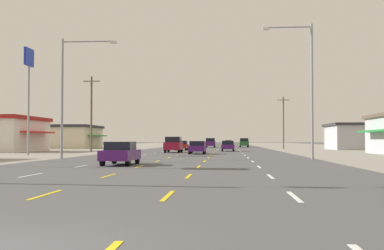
% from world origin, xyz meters
% --- Properties ---
extents(ground_plane, '(572.00, 572.00, 0.00)m').
position_xyz_m(ground_plane, '(0.00, 66.00, 0.00)').
color(ground_plane, '#4C4C4F').
extents(lot_apron_left, '(28.00, 440.00, 0.01)m').
position_xyz_m(lot_apron_left, '(-24.75, 66.00, 0.00)').
color(lot_apron_left, gray).
rests_on(lot_apron_left, ground).
extents(lot_apron_right, '(28.00, 440.00, 0.01)m').
position_xyz_m(lot_apron_right, '(24.75, 66.00, 0.00)').
color(lot_apron_right, gray).
rests_on(lot_apron_right, ground).
extents(lane_markings, '(10.64, 227.60, 0.01)m').
position_xyz_m(lane_markings, '(0.00, 104.50, 0.01)').
color(lane_markings, white).
rests_on(lane_markings, ground).
extents(signal_span_wire, '(25.89, 0.53, 9.60)m').
position_xyz_m(signal_span_wire, '(0.03, 11.32, 5.67)').
color(signal_span_wire, brown).
rests_on(signal_span_wire, ground).
extents(sedan_inner_left_nearest, '(1.80, 4.50, 1.46)m').
position_xyz_m(sedan_inner_left_nearest, '(-3.28, 23.83, 0.76)').
color(sedan_inner_left_nearest, '#4C196B').
rests_on(sedan_inner_left_nearest, ground).
extents(sedan_center_turn_near, '(1.80, 4.50, 1.46)m').
position_xyz_m(sedan_center_turn_near, '(0.07, 48.46, 0.76)').
color(sedan_center_turn_near, '#4C196B').
rests_on(sedan_center_turn_near, ground).
extents(suv_inner_left_mid, '(1.98, 4.90, 1.98)m').
position_xyz_m(suv_inner_left_mid, '(-3.29, 54.55, 1.03)').
color(suv_inner_left_mid, maroon).
rests_on(suv_inner_left_mid, ground).
extents(sedan_inner_right_midfar, '(1.80, 4.50, 1.46)m').
position_xyz_m(sedan_inner_right_midfar, '(3.50, 62.64, 0.76)').
color(sedan_inner_right_midfar, '#4C196B').
rests_on(sedan_inner_right_midfar, ground).
extents(sedan_inner_left_far, '(1.80, 4.50, 1.46)m').
position_xyz_m(sedan_inner_left_far, '(-3.65, 69.37, 0.76)').
color(sedan_inner_left_far, red).
rests_on(sedan_inner_left_far, ground).
extents(sedan_inner_right_farther, '(1.80, 4.50, 1.46)m').
position_xyz_m(sedan_inner_right_farther, '(3.34, 90.29, 0.76)').
color(sedan_inner_right_farther, maroon).
rests_on(sedan_inner_right_farther, ground).
extents(suv_center_turn_farthest, '(1.98, 4.90, 1.98)m').
position_xyz_m(suv_center_turn_farthest, '(-0.07, 96.31, 1.03)').
color(suv_center_turn_farthest, '#4C196B').
rests_on(suv_center_turn_farthest, ground).
extents(suv_far_right_distant_a, '(1.98, 4.90, 1.98)m').
position_xyz_m(suv_far_right_distant_a, '(7.15, 102.82, 1.03)').
color(suv_far_right_distant_a, '#235B2D').
rests_on(suv_far_right_distant_a, ground).
extents(hatchback_inner_right_distant_b, '(1.72, 3.90, 1.54)m').
position_xyz_m(hatchback_inner_right_distant_b, '(3.71, 111.32, 0.78)').
color(hatchback_inner_right_distant_b, red).
rests_on(hatchback_inner_right_distant_b, ground).
extents(storefront_left_row_2, '(14.73, 13.45, 4.39)m').
position_xyz_m(storefront_left_row_2, '(-28.42, 85.69, 2.22)').
color(storefront_left_row_2, beige).
rests_on(storefront_left_row_2, ground).
extents(storefront_right_row_2, '(11.20, 11.28, 4.34)m').
position_xyz_m(storefront_right_row_2, '(25.97, 77.36, 2.19)').
color(storefront_right_row_2, '#B2B2B7').
rests_on(storefront_right_row_2, ground).
extents(pole_sign_left_row_1, '(0.24, 2.13, 11.17)m').
position_xyz_m(pole_sign_left_row_1, '(-17.26, 43.13, 8.44)').
color(pole_sign_left_row_1, gray).
rests_on(pole_sign_left_row_1, ground).
extents(streetlight_left_row_0, '(4.65, 0.26, 9.93)m').
position_xyz_m(streetlight_left_row_0, '(-9.66, 32.82, 5.80)').
color(streetlight_left_row_0, gray).
rests_on(streetlight_left_row_0, ground).
extents(streetlight_right_row_0, '(3.96, 0.26, 10.85)m').
position_xyz_m(streetlight_right_row_0, '(9.80, 32.82, 6.19)').
color(streetlight_right_row_0, gray).
rests_on(streetlight_right_row_0, ground).
extents(utility_pole_left_row_1, '(2.20, 0.26, 9.77)m').
position_xyz_m(utility_pole_left_row_1, '(-14.06, 55.52, 5.08)').
color(utility_pole_left_row_1, brown).
rests_on(utility_pole_left_row_1, ground).
extents(utility_pole_right_row_2, '(2.20, 0.26, 9.42)m').
position_xyz_m(utility_pole_right_row_2, '(13.56, 83.00, 4.91)').
color(utility_pole_right_row_2, brown).
rests_on(utility_pole_right_row_2, ground).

